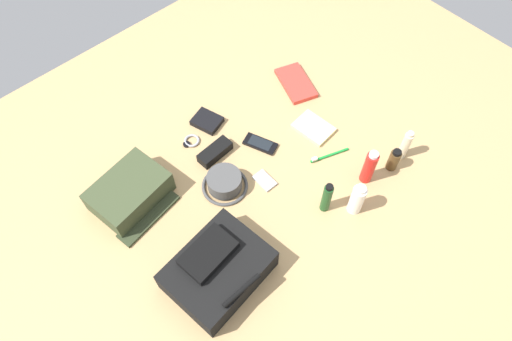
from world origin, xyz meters
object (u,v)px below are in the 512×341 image
object	(u,v)px
cell_phone	(260,144)
wallet	(207,121)
sunscreen_spray	(369,167)
toothbrush	(327,156)
backpack	(218,269)
toiletry_pouch	(130,193)
sunglasses_case	(215,152)
cologne_bottle	(394,160)
shampoo_bottle	(327,198)
media_player	(265,180)
wristwatch	(191,141)
paperback_novel	(296,83)
lotion_bottle	(405,145)
bucket_hat	(225,183)
notepad	(313,128)
toothpaste_tube	(357,199)

from	to	relation	value
cell_phone	wallet	size ratio (longest dim) A/B	1.29
sunscreen_spray	toothbrush	xyz separation A→B (m)	(0.03, -0.16, -0.07)
backpack	toiletry_pouch	bearing A→B (deg)	-83.79
sunglasses_case	cologne_bottle	bearing A→B (deg)	129.74
toiletry_pouch	cologne_bottle	distance (m)	0.98
shampoo_bottle	media_player	distance (m)	0.25
toiletry_pouch	wristwatch	size ratio (longest dim) A/B	4.12
cell_phone	sunglasses_case	xyz separation A→B (m)	(0.16, -0.08, 0.01)
shampoo_bottle	paperback_novel	size ratio (longest dim) A/B	0.68
paperback_novel	cell_phone	xyz separation A→B (m)	(0.33, 0.13, -0.00)
cell_phone	sunglasses_case	world-z (taller)	sunglasses_case
toiletry_pouch	lotion_bottle	bearing A→B (deg)	148.45
bucket_hat	paperback_novel	xyz separation A→B (m)	(-0.55, -0.18, -0.02)
notepad	sunglasses_case	size ratio (longest dim) A/B	1.07
sunscreen_spray	toothpaste_tube	xyz separation A→B (m)	(0.13, 0.06, -0.01)
wallet	sunglasses_case	bearing A→B (deg)	45.07
backpack	toothbrush	xyz separation A→B (m)	(-0.62, -0.08, -0.05)
bucket_hat	paperback_novel	size ratio (longest dim) A/B	0.75
wallet	media_player	bearing A→B (deg)	70.63
paperback_novel	cologne_bottle	bearing A→B (deg)	87.05
backpack	toothpaste_tube	xyz separation A→B (m)	(-0.52, 0.14, 0.02)
sunscreen_spray	cell_phone	xyz separation A→B (m)	(0.19, -0.38, -0.07)
backpack	lotion_bottle	bearing A→B (deg)	172.69
wristwatch	sunglasses_case	distance (m)	0.12
backpack	cell_phone	size ratio (longest dim) A/B	2.43
cologne_bottle	wallet	xyz separation A→B (m)	(0.38, -0.64, -0.04)
toiletry_pouch	wristwatch	bearing A→B (deg)	-169.50
bucket_hat	sunscreen_spray	bearing A→B (deg)	141.45
notepad	sunglasses_case	world-z (taller)	sunglasses_case
lotion_bottle	cologne_bottle	bearing A→B (deg)	6.34
toiletry_pouch	bucket_hat	bearing A→B (deg)	146.68
cell_phone	media_player	bearing A→B (deg)	52.93
backpack	sunscreen_spray	distance (m)	0.65
cologne_bottle	toothbrush	xyz separation A→B (m)	(0.15, -0.20, -0.04)
toothbrush	wallet	distance (m)	0.50
toothpaste_tube	wristwatch	size ratio (longest dim) A/B	2.10
toothbrush	paperback_novel	bearing A→B (deg)	-116.58
cell_phone	toothbrush	distance (m)	0.27
wristwatch	sunglasses_case	world-z (taller)	sunglasses_case
wristwatch	notepad	bearing A→B (deg)	145.20
sunglasses_case	cell_phone	bearing A→B (deg)	149.91
wallet	notepad	distance (m)	0.43
media_player	wallet	xyz separation A→B (m)	(-0.02, -0.36, 0.01)
bucket_hat	toothbrush	xyz separation A→B (m)	(-0.38, 0.17, -0.02)
cologne_bottle	shampoo_bottle	world-z (taller)	shampoo_bottle
sunscreen_spray	wallet	xyz separation A→B (m)	(0.27, -0.60, -0.07)
lotion_bottle	sunglasses_case	bearing A→B (deg)	-42.49
wristwatch	notepad	world-z (taller)	notepad
backpack	toothbrush	world-z (taller)	backpack
cologne_bottle	notepad	world-z (taller)	cologne_bottle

